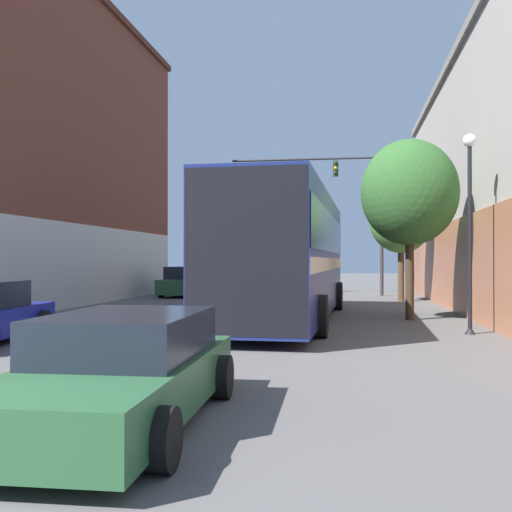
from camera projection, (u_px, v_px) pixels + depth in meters
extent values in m
cube|color=silver|center=(231.00, 315.00, 19.59)|extent=(0.14, 43.28, 0.01)
cube|color=beige|center=(87.00, 265.00, 23.94)|extent=(0.24, 20.84, 3.20)
cube|color=#A86647|center=(460.00, 266.00, 20.24)|extent=(0.24, 27.01, 3.19)
cube|color=navy|center=(288.00, 254.00, 17.94)|extent=(2.90, 12.82, 3.48)
cube|color=black|center=(288.00, 234.00, 17.95)|extent=(2.95, 12.56, 1.11)
cube|color=beige|center=(288.00, 264.00, 17.94)|extent=(2.94, 12.69, 0.35)
cube|color=black|center=(245.00, 251.00, 11.70)|extent=(2.46, 0.14, 3.34)
cylinder|color=black|center=(268.00, 295.00, 22.05)|extent=(0.33, 1.01, 1.00)
cylinder|color=black|center=(338.00, 296.00, 21.58)|extent=(0.33, 1.01, 1.00)
cylinder|color=black|center=(213.00, 314.00, 14.29)|extent=(0.33, 1.01, 1.00)
cylinder|color=black|center=(321.00, 316.00, 13.81)|extent=(0.33, 1.01, 1.00)
cube|color=#285633|center=(120.00, 385.00, 6.51)|extent=(1.80, 4.44, 0.55)
cube|color=black|center=(128.00, 334.00, 6.78)|extent=(1.61, 2.32, 0.49)
cylinder|color=black|center=(93.00, 374.00, 7.98)|extent=(0.23, 0.57, 0.56)
cylinder|color=black|center=(222.00, 377.00, 7.75)|extent=(0.23, 0.57, 0.56)
cylinder|color=black|center=(162.00, 439.00, 5.05)|extent=(0.23, 0.57, 0.56)
cube|color=#285633|center=(218.00, 282.00, 34.90)|extent=(2.33, 4.28, 0.63)
cube|color=black|center=(218.00, 272.00, 34.70)|extent=(1.94, 2.32, 0.58)
cylinder|color=black|center=(205.00, 284.00, 36.20)|extent=(0.30, 0.69, 0.67)
cylinder|color=black|center=(236.00, 284.00, 36.14)|extent=(0.30, 0.69, 0.67)
cylinder|color=black|center=(199.00, 286.00, 33.67)|extent=(0.30, 0.69, 0.67)
cylinder|color=black|center=(233.00, 286.00, 33.61)|extent=(0.30, 0.69, 0.67)
cylinder|color=black|center=(43.00, 323.00, 14.15)|extent=(0.28, 0.63, 0.61)
cube|color=#285633|center=(190.00, 286.00, 29.88)|extent=(2.26, 4.61, 0.71)
cube|color=black|center=(188.00, 273.00, 29.67)|extent=(1.91, 2.47, 0.61)
cylinder|color=black|center=(182.00, 289.00, 31.45)|extent=(0.27, 0.59, 0.57)
cylinder|color=black|center=(217.00, 289.00, 30.98)|extent=(0.27, 0.59, 0.57)
cylinder|color=black|center=(161.00, 292.00, 28.77)|extent=(0.27, 0.59, 0.57)
cylinder|color=black|center=(199.00, 292.00, 28.30)|extent=(0.27, 0.59, 0.57)
cylinder|color=#333338|center=(382.00, 223.00, 30.27)|extent=(0.18, 0.18, 7.32)
cylinder|color=#333338|center=(306.00, 159.00, 30.89)|extent=(7.70, 0.12, 0.12)
cube|color=#234723|center=(336.00, 169.00, 30.65)|extent=(0.28, 0.24, 0.80)
sphere|color=black|center=(336.00, 163.00, 30.50)|extent=(0.18, 0.18, 0.18)
sphere|color=orange|center=(336.00, 168.00, 30.50)|extent=(0.18, 0.18, 0.18)
sphere|color=black|center=(336.00, 173.00, 30.50)|extent=(0.18, 0.18, 0.18)
cube|color=#234723|center=(254.00, 170.00, 31.30)|extent=(0.28, 0.24, 0.80)
sphere|color=black|center=(254.00, 165.00, 31.16)|extent=(0.18, 0.18, 0.18)
sphere|color=orange|center=(254.00, 170.00, 31.15)|extent=(0.18, 0.18, 0.18)
sphere|color=black|center=(254.00, 175.00, 31.15)|extent=(0.18, 0.18, 0.18)
cone|color=black|center=(470.00, 330.00, 14.50)|extent=(0.26, 0.26, 0.20)
cylinder|color=black|center=(470.00, 239.00, 14.51)|extent=(0.10, 0.10, 4.60)
sphere|color=white|center=(470.00, 140.00, 14.53)|extent=(0.32, 0.32, 0.32)
cylinder|color=#3D2D1E|center=(410.00, 277.00, 17.96)|extent=(0.25, 0.25, 2.60)
ellipsoid|color=#2D5B28|center=(410.00, 192.00, 17.97)|extent=(2.90, 2.61, 3.20)
cylinder|color=#4C3823|center=(401.00, 273.00, 26.19)|extent=(0.27, 0.27, 2.46)
ellipsoid|color=#4C843D|center=(401.00, 218.00, 26.21)|extent=(2.79, 2.51, 3.07)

